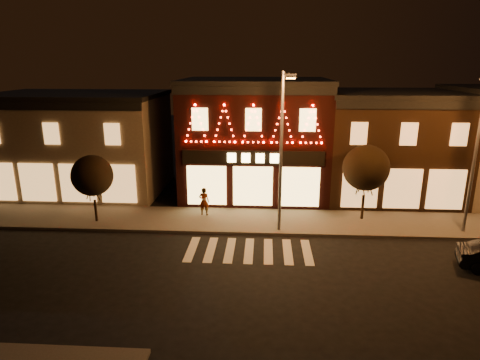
{
  "coord_description": "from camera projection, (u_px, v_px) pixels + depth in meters",
  "views": [
    {
      "loc": [
        0.71,
        -15.52,
        9.43
      ],
      "look_at": [
        -0.47,
        4.0,
        3.81
      ],
      "focal_mm": 30.82,
      "sensor_mm": 36.0,
      "label": 1
    }
  ],
  "objects": [
    {
      "name": "ground",
      "position": [
        245.0,
        292.0,
        17.54
      ],
      "size": [
        120.0,
        120.0,
        0.0
      ],
      "primitive_type": "plane",
      "color": "black",
      "rests_on": "ground"
    },
    {
      "name": "sidewalk_far",
      "position": [
        284.0,
        221.0,
        25.07
      ],
      "size": [
        44.0,
        4.0,
        0.15
      ],
      "primitive_type": "cube",
      "color": "#47423D",
      "rests_on": "ground"
    },
    {
      "name": "building_left",
      "position": [
        81.0,
        142.0,
        30.7
      ],
      "size": [
        12.2,
        8.28,
        7.3
      ],
      "color": "#736352",
      "rests_on": "ground"
    },
    {
      "name": "building_pulp",
      "position": [
        255.0,
        138.0,
        29.8
      ],
      "size": [
        10.2,
        8.34,
        8.3
      ],
      "color": "black",
      "rests_on": "ground"
    },
    {
      "name": "building_right_a",
      "position": [
        388.0,
        144.0,
        29.37
      ],
      "size": [
        9.2,
        8.28,
        7.5
      ],
      "color": "#362012",
      "rests_on": "ground"
    },
    {
      "name": "streetlamp_mid",
      "position": [
        282.0,
        142.0,
        22.05
      ],
      "size": [
        0.68,
        2.03,
        8.82
      ],
      "rotation": [
        0.0,
        0.0,
        -0.17
      ],
      "color": "#59595E",
      "rests_on": "sidewalk_far"
    },
    {
      "name": "streetlamp_right",
      "position": [
        478.0,
        145.0,
        21.86
      ],
      "size": [
        0.75,
        1.96,
        8.54
      ],
      "rotation": [
        0.0,
        0.0,
        0.22
      ],
      "color": "#59595E",
      "rests_on": "sidewalk_far"
    },
    {
      "name": "tree_left",
      "position": [
        92.0,
        176.0,
        24.22
      ],
      "size": [
        2.43,
        2.43,
        4.06
      ],
      "rotation": [
        0.0,
        0.0,
        -0.22
      ],
      "color": "black",
      "rests_on": "sidewalk_far"
    },
    {
      "name": "tree_right",
      "position": [
        366.0,
        168.0,
        24.46
      ],
      "size": [
        2.75,
        2.75,
        4.6
      ],
      "rotation": [
        0.0,
        0.0,
        -0.22
      ],
      "color": "black",
      "rests_on": "sidewalk_far"
    },
    {
      "name": "pedestrian",
      "position": [
        204.0,
        201.0,
        25.75
      ],
      "size": [
        0.68,
        0.48,
        1.77
      ],
      "primitive_type": "imported",
      "rotation": [
        0.0,
        0.0,
        3.06
      ],
      "color": "gray",
      "rests_on": "sidewalk_far"
    }
  ]
}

